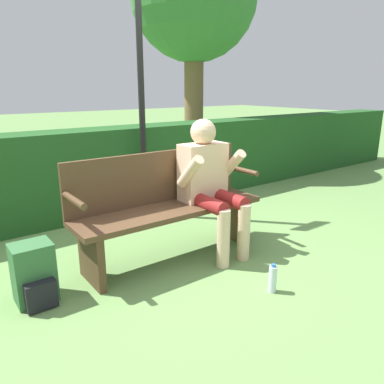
{
  "coord_description": "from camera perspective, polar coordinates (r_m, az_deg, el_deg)",
  "views": [
    {
      "loc": [
        -1.67,
        -2.57,
        1.48
      ],
      "look_at": [
        0.15,
        -0.1,
        0.61
      ],
      "focal_mm": 35.0,
      "sensor_mm": 36.0,
      "label": 1
    }
  ],
  "objects": [
    {
      "name": "signpost",
      "position": [
        4.29,
        -7.82,
        17.94
      ],
      "size": [
        0.45,
        0.09,
        2.91
      ],
      "color": "black",
      "rests_on": "ground"
    },
    {
      "name": "person_seated",
      "position": [
        3.34,
        2.71,
        1.98
      ],
      "size": [
        0.56,
        0.6,
        1.21
      ],
      "color": "beige",
      "rests_on": "ground"
    },
    {
      "name": "hedge_back",
      "position": [
        4.56,
        -14.06,
        2.99
      ],
      "size": [
        12.0,
        0.48,
        1.01
      ],
      "color": "#1E4C1E",
      "rests_on": "ground"
    },
    {
      "name": "backpack",
      "position": [
        2.91,
        -22.89,
        -11.55
      ],
      "size": [
        0.27,
        0.3,
        0.43
      ],
      "color": "#336638",
      "rests_on": "ground"
    },
    {
      "name": "water_bottle",
      "position": [
        2.91,
        12.2,
        -12.81
      ],
      "size": [
        0.06,
        0.06,
        0.23
      ],
      "color": "silver",
      "rests_on": "ground"
    },
    {
      "name": "park_bench",
      "position": [
        3.28,
        -3.85,
        -1.98
      ],
      "size": [
        1.72,
        0.45,
        0.93
      ],
      "color": "#513823",
      "rests_on": "ground"
    },
    {
      "name": "ground_plane",
      "position": [
        3.41,
        -3.08,
        -9.99
      ],
      "size": [
        40.0,
        40.0,
        0.0
      ],
      "primitive_type": "plane",
      "color": "#668E4C"
    }
  ]
}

